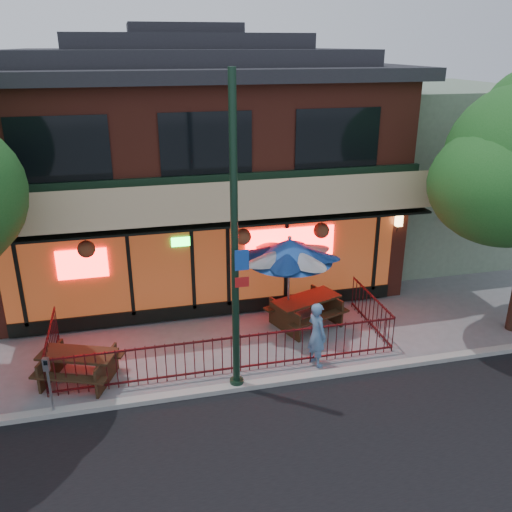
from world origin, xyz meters
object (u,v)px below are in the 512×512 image
at_px(street_light, 235,260).
at_px(patio_umbrella, 289,250).
at_px(picnic_table_left, 78,363).
at_px(pedestrian, 317,334).
at_px(picnic_table_right, 306,307).
at_px(parking_meter_near, 48,377).

distance_m(street_light, patio_umbrella, 3.34).
height_order(street_light, patio_umbrella, street_light).
height_order(picnic_table_left, pedestrian, pedestrian).
bearing_deg(picnic_table_right, street_light, -135.15).
bearing_deg(street_light, picnic_table_left, 162.64).
bearing_deg(patio_umbrella, picnic_table_left, -165.35).
xyz_separation_m(street_light, picnic_table_left, (-3.53, 1.10, -2.66)).
relative_size(picnic_table_right, patio_umbrella, 0.86).
bearing_deg(pedestrian, picnic_table_right, -28.62).
bearing_deg(street_light, patio_umbrella, 52.07).
distance_m(picnic_table_left, picnic_table_right, 6.17).
xyz_separation_m(street_light, patio_umbrella, (1.98, 2.54, -0.87)).
height_order(pedestrian, parking_meter_near, pedestrian).
height_order(patio_umbrella, parking_meter_near, patio_umbrella).
bearing_deg(parking_meter_near, street_light, 1.11).
xyz_separation_m(street_light, parking_meter_near, (-4.00, -0.08, -2.20)).
xyz_separation_m(picnic_table_right, patio_umbrella, (-0.51, 0.07, 1.74)).
height_order(street_light, picnic_table_left, street_light).
bearing_deg(picnic_table_right, picnic_table_left, -167.16).
bearing_deg(patio_umbrella, picnic_table_right, -7.68).
bearing_deg(pedestrian, picnic_table_left, 66.57).
distance_m(picnic_table_left, patio_umbrella, 5.97).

